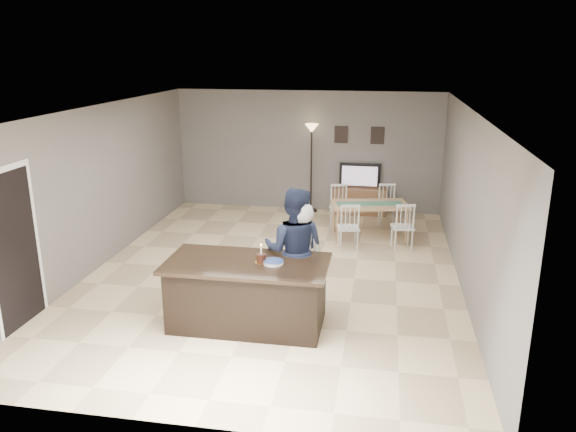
% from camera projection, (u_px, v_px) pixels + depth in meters
% --- Properties ---
extents(floor, '(8.00, 8.00, 0.00)m').
position_uv_depth(floor, '(274.00, 273.00, 9.33)').
color(floor, beige).
rests_on(floor, ground).
extents(room_shell, '(8.00, 8.00, 8.00)m').
position_uv_depth(room_shell, '(273.00, 175.00, 8.85)').
color(room_shell, slate).
rests_on(room_shell, floor).
extents(kitchen_island, '(2.15, 1.10, 0.90)m').
position_uv_depth(kitchen_island, '(248.00, 293.00, 7.50)').
color(kitchen_island, black).
rests_on(kitchen_island, floor).
extents(tv_console, '(1.20, 0.40, 0.60)m').
position_uv_depth(tv_console, '(359.00, 201.00, 12.61)').
color(tv_console, brown).
rests_on(tv_console, floor).
extents(television, '(0.91, 0.12, 0.53)m').
position_uv_depth(television, '(360.00, 176.00, 12.51)').
color(television, black).
rests_on(television, tv_console).
extents(tv_screen_glow, '(0.78, 0.00, 0.78)m').
position_uv_depth(tv_screen_glow, '(360.00, 176.00, 12.43)').
color(tv_screen_glow, '#D25217').
rests_on(tv_screen_glow, tv_console).
extents(picture_frames, '(1.10, 0.02, 0.38)m').
position_uv_depth(picture_frames, '(359.00, 135.00, 12.39)').
color(picture_frames, black).
rests_on(picture_frames, room_shell).
extents(doorway, '(0.00, 2.10, 2.65)m').
position_uv_depth(doorway, '(13.00, 236.00, 7.29)').
color(doorway, black).
rests_on(doorway, floor).
extents(woman, '(0.68, 0.56, 1.59)m').
position_uv_depth(woman, '(302.00, 257.00, 7.82)').
color(woman, silver).
rests_on(woman, floor).
extents(man, '(0.91, 0.73, 1.79)m').
position_uv_depth(man, '(294.00, 250.00, 7.80)').
color(man, '#181F36').
rests_on(man, floor).
extents(birthday_cake, '(0.17, 0.17, 0.26)m').
position_uv_depth(birthday_cake, '(261.00, 258.00, 7.34)').
color(birthday_cake, gold).
rests_on(birthday_cake, kitchen_island).
extents(plate_stack, '(0.27, 0.27, 0.04)m').
position_uv_depth(plate_stack, '(273.00, 262.00, 7.30)').
color(plate_stack, white).
rests_on(plate_stack, kitchen_island).
extents(dining_table, '(1.71, 1.91, 0.89)m').
position_uv_depth(dining_table, '(370.00, 210.00, 10.94)').
color(dining_table, tan).
rests_on(dining_table, floor).
extents(floor_lamp, '(0.30, 0.30, 2.00)m').
position_uv_depth(floor_lamp, '(311.00, 144.00, 12.44)').
color(floor_lamp, black).
rests_on(floor_lamp, floor).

